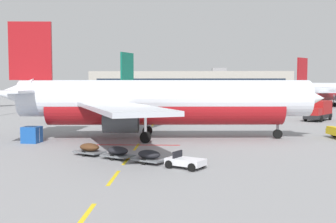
{
  "coord_description": "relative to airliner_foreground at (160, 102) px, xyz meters",
  "views": [
    {
      "loc": [
        22.27,
        -15.32,
        5.76
      ],
      "look_at": [
        20.56,
        29.79,
        2.67
      ],
      "focal_mm": 42.52,
      "sensor_mm": 36.0,
      "label": 1
    }
  ],
  "objects": [
    {
      "name": "terminal_satellite",
      "position": [
        5.41,
        131.02,
        1.63
      ],
      "size": [
        83.69,
        20.05,
        12.73
      ],
      "color": "#9E998E",
      "rests_on": "ground"
    },
    {
      "name": "baggage_train",
      "position": [
        -1.3,
        -12.2,
        -3.42
      ],
      "size": [
        10.67,
        7.28,
        1.14
      ],
      "color": "silver",
      "rests_on": "ground"
    },
    {
      "name": "catering_truck",
      "position": [
        23.96,
        22.18,
        -2.3
      ],
      "size": [
        6.06,
        7.07,
        3.14
      ],
      "color": "black",
      "rests_on": "ground"
    },
    {
      "name": "airliner_far_center",
      "position": [
        40.47,
        65.19,
        -0.03
      ],
      "size": [
        28.86,
        29.22,
        12.12
      ],
      "color": "silver",
      "rests_on": "ground"
    },
    {
      "name": "airliner_foreground",
      "position": [
        0.0,
        0.0,
        0.0
      ],
      "size": [
        34.79,
        34.58,
        12.2
      ],
      "color": "silver",
      "rests_on": "ground"
    },
    {
      "name": "airliner_mid_left",
      "position": [
        -3.0,
        44.44,
        -0.18
      ],
      "size": [
        30.73,
        32.18,
        11.65
      ],
      "color": "white",
      "rests_on": "ground"
    },
    {
      "name": "uld_cargo_container",
      "position": [
        -12.49,
        -3.19,
        -3.15
      ],
      "size": [
        1.76,
        1.72,
        1.6
      ],
      "color": "#194C9E",
      "rests_on": "ground"
    },
    {
      "name": "ground",
      "position": [
        20.16,
        13.72,
        -3.95
      ],
      "size": [
        400.0,
        400.0,
        0.0
      ],
      "primitive_type": "plane",
      "color": "gray"
    },
    {
      "name": "ground_power_truck",
      "position": [
        -16.47,
        18.42,
        -2.3
      ],
      "size": [
        4.75,
        7.4,
        3.14
      ],
      "color": "black",
      "rests_on": "ground"
    },
    {
      "name": "apron_paint_markings",
      "position": [
        -1.84,
        10.93,
        -3.95
      ],
      "size": [
        8.0,
        95.06,
        0.01
      ],
      "color": "yellow",
      "rests_on": "ground"
    },
    {
      "name": "fuel_service_truck",
      "position": [
        -5.19,
        21.94,
        -2.3
      ],
      "size": [
        7.39,
        4.82,
        3.14
      ],
      "color": "black",
      "rests_on": "ground"
    }
  ]
}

